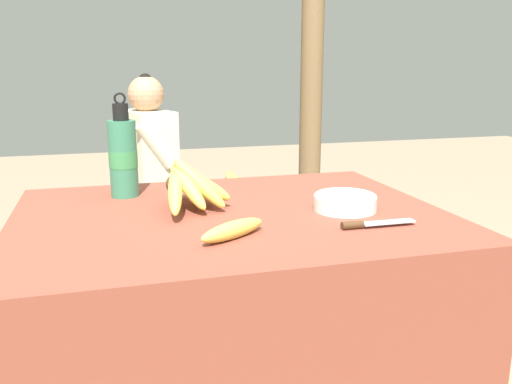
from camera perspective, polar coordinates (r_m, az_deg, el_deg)
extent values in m
cube|color=brown|center=(1.61, -2.52, -15.23)|extent=(1.15, 0.88, 0.76)
sphere|color=#4C381E|center=(1.50, -8.49, 0.82)|extent=(0.05, 0.05, 0.05)
ellipsoid|color=#E0C64C|center=(1.43, -8.51, 0.01)|extent=(0.06, 0.19, 0.11)
ellipsoid|color=#E0C64C|center=(1.46, -7.05, 0.43)|extent=(0.11, 0.15, 0.13)
ellipsoid|color=#E0C64C|center=(1.47, -5.99, 0.89)|extent=(0.17, 0.13, 0.15)
ellipsoid|color=#E0C64C|center=(1.50, -5.84, 0.85)|extent=(0.19, 0.08, 0.13)
ellipsoid|color=#E0C64C|center=(1.52, -6.22, 0.81)|extent=(0.17, 0.07, 0.11)
ellipsoid|color=#E0C64C|center=(1.55, -6.59, 1.10)|extent=(0.17, 0.13, 0.11)
ellipsoid|color=#E0C64C|center=(1.56, -7.81, 1.37)|extent=(0.10, 0.16, 0.14)
ellipsoid|color=#E0C64C|center=(1.57, -8.17, 1.27)|extent=(0.09, 0.18, 0.12)
cylinder|color=white|center=(1.51, 9.35, -1.18)|extent=(0.17, 0.17, 0.04)
torus|color=white|center=(1.50, 9.38, -0.48)|extent=(0.17, 0.17, 0.02)
cylinder|color=#337556|center=(1.67, -13.81, 3.40)|extent=(0.08, 0.08, 0.23)
cylinder|color=#38844C|center=(1.67, -13.81, 3.40)|extent=(0.08, 0.08, 0.05)
cylinder|color=black|center=(1.66, -14.08, 8.17)|extent=(0.05, 0.05, 0.05)
torus|color=black|center=(1.65, -14.15, 9.53)|extent=(0.04, 0.01, 0.04)
ellipsoid|color=#E0C64C|center=(1.25, -2.45, -4.01)|extent=(0.19, 0.14, 0.04)
cube|color=#BCBCC1|center=(1.38, 13.75, -3.10)|extent=(0.14, 0.03, 0.00)
cylinder|color=#472D19|center=(1.34, 10.11, -3.45)|extent=(0.06, 0.02, 0.02)
cube|color=#4C3823|center=(3.00, -9.86, -0.84)|extent=(1.34, 0.32, 0.04)
cube|color=#4C3823|center=(2.95, -20.58, -6.26)|extent=(0.06, 0.06, 0.41)
cube|color=#4C3823|center=(3.05, 1.28, -4.70)|extent=(0.06, 0.06, 0.41)
cube|color=#4C3823|center=(3.18, -20.25, -4.85)|extent=(0.06, 0.06, 0.41)
cube|color=#4C3823|center=(3.27, 0.06, -3.45)|extent=(0.06, 0.06, 0.41)
cylinder|color=#564C60|center=(2.86, -14.87, -6.10)|extent=(0.09, 0.09, 0.44)
cylinder|color=#564C60|center=(2.83, -12.84, -1.31)|extent=(0.31, 0.17, 0.09)
cylinder|color=#564C60|center=(3.03, -15.99, -5.07)|extent=(0.09, 0.09, 0.44)
cylinder|color=#564C60|center=(3.00, -14.09, -0.54)|extent=(0.31, 0.17, 0.09)
cube|color=beige|center=(2.91, -11.22, 3.77)|extent=(0.29, 0.38, 0.47)
cylinder|color=beige|center=(2.74, -10.61, 4.77)|extent=(0.21, 0.12, 0.25)
cylinder|color=beige|center=(3.04, -12.95, 5.49)|extent=(0.21, 0.12, 0.25)
sphere|color=tan|center=(2.88, -11.51, 10.05)|extent=(0.19, 0.19, 0.19)
sphere|color=black|center=(2.87, -11.58, 11.44)|extent=(0.07, 0.07, 0.07)
sphere|color=#4C381E|center=(3.04, -2.99, 1.12)|extent=(0.05, 0.05, 0.05)
ellipsoid|color=#8EA842|center=(2.98, -2.58, 0.87)|extent=(0.06, 0.18, 0.13)
ellipsoid|color=#8EA842|center=(3.01, -1.98, 1.05)|extent=(0.13, 0.12, 0.13)
ellipsoid|color=#8EA842|center=(3.05, -1.98, 1.19)|extent=(0.14, 0.04, 0.12)
ellipsoid|color=#8EA842|center=(3.08, -2.21, 1.39)|extent=(0.15, 0.12, 0.14)
ellipsoid|color=#8EA842|center=(3.10, -2.98, 1.26)|extent=(0.07, 0.16, 0.09)
cylinder|color=brown|center=(3.43, 5.92, 13.75)|extent=(0.14, 0.14, 2.36)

